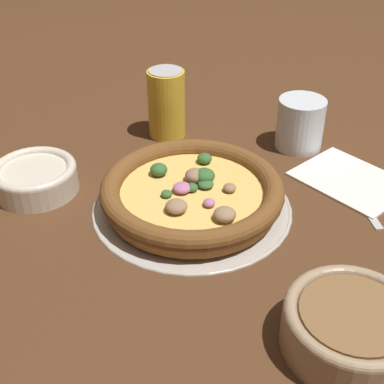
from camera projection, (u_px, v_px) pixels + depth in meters
The scene contains 9 objects.
ground_plane at pixel (192, 208), 0.79m from camera, with size 3.00×3.00×0.00m, color #4C2D19.
pizza_tray at pixel (192, 206), 0.79m from camera, with size 0.30×0.30×0.01m.
pizza at pixel (192, 192), 0.78m from camera, with size 0.27×0.27×0.04m.
bowl_near at pixel (35, 177), 0.82m from camera, with size 0.13×0.13×0.04m.
bowl_far at pixel (351, 326), 0.57m from camera, with size 0.15×0.15×0.06m.
drinking_cup at pixel (300, 124), 0.92m from camera, with size 0.08×0.08×0.09m.
napkin at pixel (351, 179), 0.85m from camera, with size 0.21×0.20×0.01m.
fork at pixel (352, 188), 0.83m from camera, with size 0.19×0.02×0.00m.
beverage_can at pixel (166, 104), 0.95m from camera, with size 0.07×0.07×0.12m.
Camera 1 is at (-0.63, 0.09, 0.47)m, focal length 50.00 mm.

